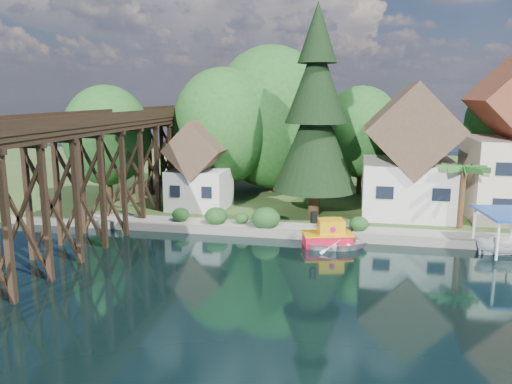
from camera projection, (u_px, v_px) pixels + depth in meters
ground at (306, 279)px, 28.91m from camera, size 140.00×140.00×0.00m
bank at (334, 179)px, 61.57m from camera, size 140.00×52.00×0.50m
seawall at (373, 239)px, 35.77m from camera, size 60.00×0.40×0.62m
promenade at (400, 233)px, 36.59m from camera, size 50.00×2.60×0.06m
trestle_bridge at (93, 167)px, 35.97m from camera, size 4.12×44.18×9.30m
house_left at (409, 159)px, 41.95m from camera, size 7.64×8.64×11.02m
shed at (199, 171)px, 44.26m from camera, size 5.09×5.40×7.85m
bg_trees at (340, 129)px, 47.76m from camera, size 49.90×13.30×10.57m
shrubs at (259, 217)px, 38.47m from camera, size 15.76×2.47×1.70m
conifer at (316, 116)px, 40.75m from camera, size 7.01×7.01×17.25m
palm_tree at (464, 171)px, 37.10m from camera, size 4.68×4.68×5.09m
tugboat at (328, 235)px, 35.16m from camera, size 3.83×2.73×2.51m
boat_white_a at (338, 242)px, 34.57m from camera, size 4.72×3.78×0.87m
boat_canopy at (505, 237)px, 32.96m from camera, size 3.82×4.93×2.92m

